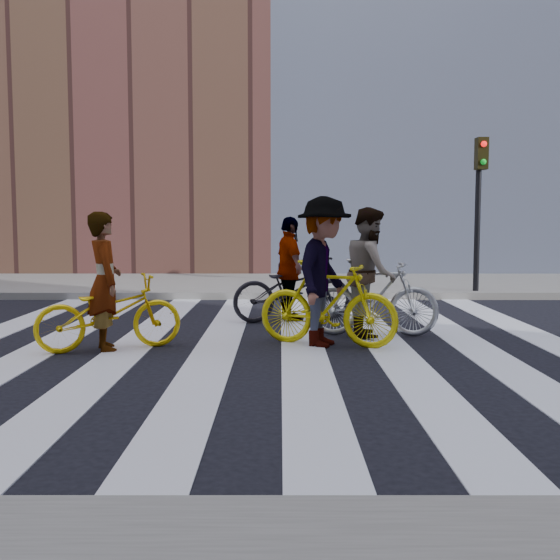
{
  "coord_description": "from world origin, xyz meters",
  "views": [
    {
      "loc": [
        0.26,
        -8.37,
        1.6
      ],
      "look_at": [
        0.26,
        0.3,
        0.83
      ],
      "focal_mm": 42.0,
      "sensor_mm": 36.0,
      "label": 1
    }
  ],
  "objects_px": {
    "traffic_signal": "(479,189)",
    "bike_silver_mid": "(374,297)",
    "bike_yellow_left": "(109,313)",
    "rider_right": "(324,272)",
    "rider_mid": "(370,272)",
    "rider_rear": "(290,269)",
    "rider_left": "(105,281)",
    "bike_yellow_right": "(327,303)",
    "bike_dark_rear": "(293,289)"
  },
  "relations": [
    {
      "from": "traffic_signal",
      "to": "bike_silver_mid",
      "type": "xyz_separation_m",
      "value": [
        -2.83,
        -4.58,
        -1.73
      ]
    },
    {
      "from": "rider_mid",
      "to": "traffic_signal",
      "type": "bearing_deg",
      "value": -26.96
    },
    {
      "from": "bike_silver_mid",
      "to": "rider_mid",
      "type": "height_order",
      "value": "rider_mid"
    },
    {
      "from": "bike_yellow_left",
      "to": "bike_silver_mid",
      "type": "xyz_separation_m",
      "value": [
        3.45,
        1.02,
        0.07
      ]
    },
    {
      "from": "bike_yellow_left",
      "to": "bike_yellow_right",
      "type": "relative_size",
      "value": 0.97
    },
    {
      "from": "bike_silver_mid",
      "to": "rider_right",
      "type": "bearing_deg",
      "value": 139.93
    },
    {
      "from": "bike_yellow_right",
      "to": "rider_rear",
      "type": "relative_size",
      "value": 1.1
    },
    {
      "from": "bike_yellow_right",
      "to": "rider_left",
      "type": "xyz_separation_m",
      "value": [
        -2.8,
        -0.28,
        0.31
      ]
    },
    {
      "from": "bike_yellow_right",
      "to": "bike_yellow_left",
      "type": "bearing_deg",
      "value": 117.24
    },
    {
      "from": "bike_yellow_right",
      "to": "rider_left",
      "type": "height_order",
      "value": "rider_left"
    },
    {
      "from": "rider_right",
      "to": "bike_yellow_left",
      "type": "bearing_deg",
      "value": 117.35
    },
    {
      "from": "bike_yellow_left",
      "to": "rider_right",
      "type": "distance_m",
      "value": 2.75
    },
    {
      "from": "traffic_signal",
      "to": "bike_yellow_right",
      "type": "bearing_deg",
      "value": -123.56
    },
    {
      "from": "bike_yellow_left",
      "to": "rider_right",
      "type": "relative_size",
      "value": 0.93
    },
    {
      "from": "traffic_signal",
      "to": "rider_rear",
      "type": "bearing_deg",
      "value": -141.35
    },
    {
      "from": "rider_mid",
      "to": "rider_right",
      "type": "distance_m",
      "value": 1.02
    },
    {
      "from": "traffic_signal",
      "to": "rider_rear",
      "type": "height_order",
      "value": "traffic_signal"
    },
    {
      "from": "bike_yellow_left",
      "to": "rider_rear",
      "type": "relative_size",
      "value": 1.07
    },
    {
      "from": "rider_mid",
      "to": "rider_rear",
      "type": "relative_size",
      "value": 1.07
    },
    {
      "from": "bike_dark_rear",
      "to": "rider_mid",
      "type": "bearing_deg",
      "value": -159.78
    },
    {
      "from": "rider_left",
      "to": "rider_right",
      "type": "xyz_separation_m",
      "value": [
        2.75,
        0.28,
        0.1
      ]
    },
    {
      "from": "traffic_signal",
      "to": "rider_mid",
      "type": "bearing_deg",
      "value": -122.17
    },
    {
      "from": "traffic_signal",
      "to": "bike_yellow_right",
      "type": "xyz_separation_m",
      "value": [
        -3.53,
        -5.32,
        -1.72
      ]
    },
    {
      "from": "rider_mid",
      "to": "rider_right",
      "type": "bearing_deg",
      "value": 141.9
    },
    {
      "from": "bike_yellow_left",
      "to": "rider_left",
      "type": "distance_m",
      "value": 0.39
    },
    {
      "from": "traffic_signal",
      "to": "rider_left",
      "type": "relative_size",
      "value": 1.92
    },
    {
      "from": "rider_left",
      "to": "rider_right",
      "type": "distance_m",
      "value": 2.76
    },
    {
      "from": "rider_rear",
      "to": "rider_right",
      "type": "bearing_deg",
      "value": 173.79
    },
    {
      "from": "rider_mid",
      "to": "bike_yellow_left",
      "type": "bearing_deg",
      "value": 111.92
    },
    {
      "from": "bike_yellow_left",
      "to": "bike_dark_rear",
      "type": "height_order",
      "value": "bike_dark_rear"
    },
    {
      "from": "bike_yellow_left",
      "to": "rider_mid",
      "type": "bearing_deg",
      "value": -96.75
    },
    {
      "from": "traffic_signal",
      "to": "bike_yellow_left",
      "type": "bearing_deg",
      "value": -138.27
    },
    {
      "from": "bike_yellow_left",
      "to": "rider_left",
      "type": "relative_size",
      "value": 1.04
    },
    {
      "from": "bike_dark_rear",
      "to": "rider_right",
      "type": "relative_size",
      "value": 1.03
    },
    {
      "from": "bike_yellow_left",
      "to": "rider_left",
      "type": "height_order",
      "value": "rider_left"
    },
    {
      "from": "bike_yellow_right",
      "to": "rider_right",
      "type": "bearing_deg",
      "value": 111.49
    },
    {
      "from": "bike_yellow_left",
      "to": "rider_right",
      "type": "bearing_deg",
      "value": -107.59
    },
    {
      "from": "bike_dark_rear",
      "to": "bike_yellow_left",
      "type": "bearing_deg",
      "value": 118.87
    },
    {
      "from": "bike_silver_mid",
      "to": "rider_right",
      "type": "relative_size",
      "value": 0.94
    },
    {
      "from": "rider_left",
      "to": "bike_silver_mid",
      "type": "bearing_deg",
      "value": -97.2
    },
    {
      "from": "bike_dark_rear",
      "to": "rider_mid",
      "type": "relative_size",
      "value": 1.1
    },
    {
      "from": "rider_right",
      "to": "rider_rear",
      "type": "relative_size",
      "value": 1.14
    },
    {
      "from": "rider_right",
      "to": "rider_rear",
      "type": "bearing_deg",
      "value": 32.25
    },
    {
      "from": "rider_right",
      "to": "rider_left",
      "type": "bearing_deg",
      "value": 117.24
    },
    {
      "from": "bike_yellow_right",
      "to": "rider_left",
      "type": "relative_size",
      "value": 1.07
    },
    {
      "from": "bike_dark_rear",
      "to": "rider_mid",
      "type": "height_order",
      "value": "rider_mid"
    },
    {
      "from": "rider_left",
      "to": "rider_mid",
      "type": "bearing_deg",
      "value": -96.98
    },
    {
      "from": "rider_rear",
      "to": "bike_yellow_right",
      "type": "bearing_deg",
      "value": 175.09
    },
    {
      "from": "traffic_signal",
      "to": "rider_left",
      "type": "bearing_deg",
      "value": -138.5
    },
    {
      "from": "bike_silver_mid",
      "to": "rider_left",
      "type": "height_order",
      "value": "rider_left"
    }
  ]
}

